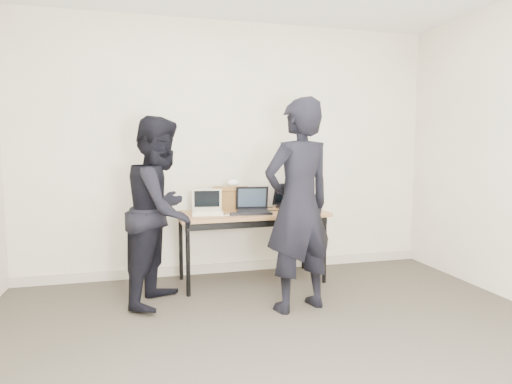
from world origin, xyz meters
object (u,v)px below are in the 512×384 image
object	(u,v)px
equipment_box	(304,201)
person_typist	(299,206)
desk	(252,218)
person_observer	(161,211)
laptop_center	(253,207)
laptop_right	(293,202)
laptop_beige	(207,209)
leather_satchel	(230,198)

from	to	relation	value
equipment_box	person_typist	size ratio (longest dim) A/B	0.14
desk	person_observer	bearing A→B (deg)	-161.10
person_typist	person_observer	bearing A→B (deg)	-38.81
person_typist	equipment_box	bearing A→B (deg)	-128.95
laptop_center	laptop_right	bearing A→B (deg)	30.64
laptop_beige	leather_satchel	bearing A→B (deg)	45.87
person_observer	laptop_right	bearing A→B (deg)	-44.65
laptop_beige	laptop_center	size ratio (longest dim) A/B	0.89
laptop_center	leather_satchel	xyz separation A→B (m)	(-0.19, 0.26, 0.07)
desk	laptop_right	xyz separation A→B (m)	(0.51, 0.20, 0.12)
laptop_center	laptop_right	world-z (taller)	laptop_right
equipment_box	person_observer	world-z (taller)	person_observer
desk	leather_satchel	distance (m)	0.35
desk	laptop_center	size ratio (longest dim) A/B	4.21
laptop_beige	person_typist	size ratio (longest dim) A/B	0.18
laptop_center	person_observer	world-z (taller)	person_observer
laptop_right	laptop_center	bearing A→B (deg)	-165.46
person_typist	laptop_right	bearing A→B (deg)	-122.87
equipment_box	person_typist	xyz separation A→B (m)	(-0.43, -1.02, 0.10)
person_typist	laptop_center	bearing A→B (deg)	-92.21
laptop_beige	person_observer	world-z (taller)	person_observer
laptop_center	person_observer	xyz separation A→B (m)	(-0.91, -0.32, 0.04)
laptop_beige	equipment_box	xyz separation A→B (m)	(1.08, 0.19, 0.03)
desk	laptop_beige	xyz separation A→B (m)	(-0.45, -0.00, 0.11)
laptop_right	leather_satchel	bearing A→B (deg)	167.38
laptop_center	person_observer	distance (m)	0.97
laptop_beige	laptop_center	bearing A→B (deg)	1.94
laptop_beige	laptop_center	distance (m)	0.46
leather_satchel	equipment_box	xyz separation A→B (m)	(0.81, -0.04, -0.05)
equipment_box	person_observer	size ratio (longest dim) A/B	0.16
laptop_right	person_observer	xyz separation A→B (m)	(-1.42, -0.55, 0.04)
desk	leather_satchel	bearing A→B (deg)	125.85
laptop_beige	person_typist	distance (m)	1.06
desk	equipment_box	size ratio (longest dim) A/B	5.96
desk	person_typist	bearing A→B (deg)	-79.12
equipment_box	laptop_beige	bearing A→B (deg)	-169.94
leather_satchel	equipment_box	bearing A→B (deg)	4.55
desk	person_typist	world-z (taller)	person_typist
person_observer	person_typist	bearing A→B (deg)	-88.85
desk	person_observer	size ratio (longest dim) A/B	0.93
laptop_beige	person_typist	xyz separation A→B (m)	(0.65, -0.82, 0.12)
leather_satchel	equipment_box	world-z (taller)	leather_satchel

